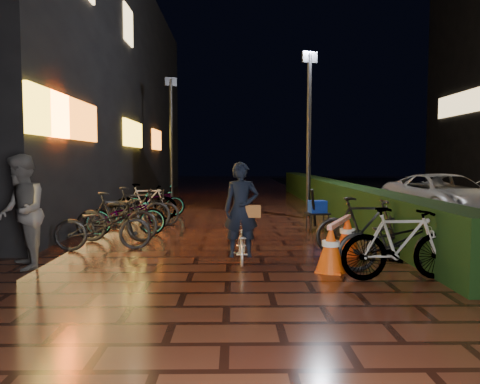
{
  "coord_description": "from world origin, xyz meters",
  "views": [
    {
      "loc": [
        0.08,
        -7.55,
        1.71
      ],
      "look_at": [
        0.2,
        1.18,
        1.1
      ],
      "focal_mm": 35.0,
      "sensor_mm": 36.0,
      "label": 1
    }
  ],
  "objects_px": {
    "traffic_barrier": "(340,241)",
    "cart_assembly": "(317,208)",
    "bystander_person": "(21,212)",
    "van": "(444,196)",
    "cyclist": "(241,225)"
  },
  "relations": [
    {
      "from": "bystander_person",
      "to": "cyclist",
      "type": "relative_size",
      "value": 1.08
    },
    {
      "from": "traffic_barrier",
      "to": "cyclist",
      "type": "bearing_deg",
      "value": 178.29
    },
    {
      "from": "van",
      "to": "traffic_barrier",
      "type": "xyz_separation_m",
      "value": [
        -4.4,
        -5.89,
        -0.29
      ]
    },
    {
      "from": "traffic_barrier",
      "to": "cart_assembly",
      "type": "distance_m",
      "value": 3.67
    },
    {
      "from": "van",
      "to": "cart_assembly",
      "type": "distance_m",
      "value": 4.69
    },
    {
      "from": "cart_assembly",
      "to": "bystander_person",
      "type": "bearing_deg",
      "value": -142.78
    },
    {
      "from": "van",
      "to": "cyclist",
      "type": "xyz_separation_m",
      "value": [
        -6.03,
        -5.84,
        -0.03
      ]
    },
    {
      "from": "bystander_person",
      "to": "cart_assembly",
      "type": "xyz_separation_m",
      "value": [
        5.32,
        4.04,
        -0.38
      ]
    },
    {
      "from": "cyclist",
      "to": "traffic_barrier",
      "type": "relative_size",
      "value": 0.95
    },
    {
      "from": "cyclist",
      "to": "traffic_barrier",
      "type": "height_order",
      "value": "cyclist"
    },
    {
      "from": "cart_assembly",
      "to": "traffic_barrier",
      "type": "bearing_deg",
      "value": -94.32
    },
    {
      "from": "van",
      "to": "traffic_barrier",
      "type": "distance_m",
      "value": 7.36
    },
    {
      "from": "van",
      "to": "cyclist",
      "type": "bearing_deg",
      "value": -142.3
    },
    {
      "from": "cyclist",
      "to": "bystander_person",
      "type": "bearing_deg",
      "value": -172.72
    },
    {
      "from": "traffic_barrier",
      "to": "cart_assembly",
      "type": "height_order",
      "value": "cart_assembly"
    }
  ]
}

